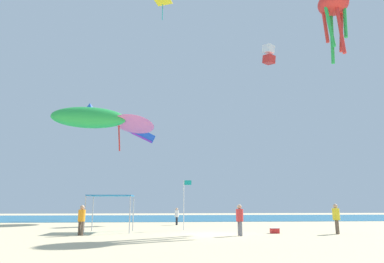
% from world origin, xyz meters
% --- Properties ---
extents(ground, '(110.00, 110.00, 0.10)m').
position_xyz_m(ground, '(0.00, 0.00, -0.05)').
color(ground, beige).
extents(ocean_strip, '(110.00, 25.08, 0.03)m').
position_xyz_m(ocean_strip, '(0.00, 28.42, 0.01)').
color(ocean_strip, '#1E6B93').
rests_on(ocean_strip, ground).
extents(canopy_tent, '(3.01, 2.63, 2.50)m').
position_xyz_m(canopy_tent, '(-6.78, 2.55, 2.35)').
color(canopy_tent, '#B2B2B7').
rests_on(canopy_tent, ground).
extents(person_near_tent, '(0.37, 0.41, 1.57)m').
position_xyz_m(person_near_tent, '(-1.84, 10.44, 0.92)').
color(person_near_tent, black).
rests_on(person_near_tent, ground).
extents(person_leftmost, '(0.43, 0.43, 1.82)m').
position_xyz_m(person_leftmost, '(-8.14, 0.00, 1.07)').
color(person_leftmost, brown).
rests_on(person_leftmost, ground).
extents(person_central, '(0.45, 0.45, 1.90)m').
position_xyz_m(person_central, '(8.10, -0.35, 1.12)').
color(person_central, brown).
rests_on(person_central, ground).
extents(person_rightmost, '(0.44, 0.49, 1.86)m').
position_xyz_m(person_rightmost, '(1.57, -1.08, 1.09)').
color(person_rightmost, slate).
rests_on(person_rightmost, ground).
extents(banner_flag, '(0.61, 0.06, 3.68)m').
position_xyz_m(banner_flag, '(-1.49, 4.00, 2.22)').
color(banner_flag, silver).
rests_on(banner_flag, ground).
extents(cooler_box, '(0.57, 0.37, 0.35)m').
position_xyz_m(cooler_box, '(4.25, 0.54, 0.18)').
color(cooler_box, red).
rests_on(cooler_box, ground).
extents(kite_parafoil_blue, '(3.92, 1.91, 2.47)m').
position_xyz_m(kite_parafoil_blue, '(-6.38, 25.72, 11.83)').
color(kite_parafoil_blue, blue).
extents(kite_delta_pink, '(6.49, 6.51, 4.48)m').
position_xyz_m(kite_delta_pink, '(-6.71, 16.84, 11.51)').
color(kite_delta_pink, pink).
extents(kite_inflatable_green, '(8.57, 3.95, 3.39)m').
position_xyz_m(kite_inflatable_green, '(-11.72, 15.71, 11.57)').
color(kite_inflatable_green, green).
extents(kite_octopus_red, '(4.04, 4.04, 6.90)m').
position_xyz_m(kite_octopus_red, '(13.33, 6.47, 20.95)').
color(kite_octopus_red, red).
extents(kite_box_white, '(1.85, 1.89, 2.87)m').
position_xyz_m(kite_box_white, '(11.21, 20.37, 22.44)').
color(kite_box_white, white).
extents(kite_diamond_yellow, '(2.09, 2.09, 2.22)m').
position_xyz_m(kite_diamond_yellow, '(-3.55, 8.48, 22.00)').
color(kite_diamond_yellow, yellow).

